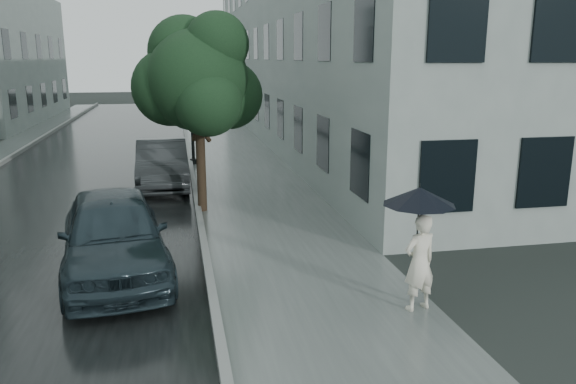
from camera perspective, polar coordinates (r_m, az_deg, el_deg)
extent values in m
plane|color=black|center=(9.84, 1.66, -10.16)|extent=(120.00, 120.00, 0.00)
cube|color=slate|center=(21.27, -4.93, 2.79)|extent=(3.50, 60.00, 0.01)
cube|color=slate|center=(21.14, -9.86, 2.77)|extent=(0.15, 60.00, 0.15)
cube|color=black|center=(21.36, -19.27, 2.12)|extent=(6.85, 60.00, 0.00)
cube|color=gray|center=(29.27, 3.76, 14.58)|extent=(7.00, 36.00, 9.00)
cube|color=black|center=(28.57, -3.23, 14.62)|extent=(0.08, 32.40, 7.20)
cube|color=black|center=(39.65, -23.95, 12.48)|extent=(0.08, 16.20, 6.40)
imported|color=silver|center=(9.16, 13.21, -6.99)|extent=(0.65, 0.52, 1.58)
cylinder|color=black|center=(8.99, 13.03, -3.51)|extent=(0.02, 0.02, 0.72)
cone|color=black|center=(8.86, 13.20, -0.41)|extent=(1.48, 1.48, 0.28)
cylinder|color=black|center=(8.82, 13.25, 0.60)|extent=(0.02, 0.02, 0.08)
cylinder|color=black|center=(9.11, 12.89, -5.87)|extent=(0.03, 0.03, 0.06)
cylinder|color=#332619|center=(14.75, -8.82, 2.63)|extent=(0.24, 0.24, 2.40)
sphere|color=#1A391C|center=(14.50, -9.13, 11.14)|extent=(2.56, 2.56, 2.56)
sphere|color=#1A391C|center=(14.87, -6.03, 9.76)|extent=(1.77, 1.77, 1.77)
sphere|color=#1A391C|center=(14.90, -11.87, 10.35)|extent=(1.97, 1.97, 1.97)
sphere|color=#1A391C|center=(13.85, -8.13, 9.00)|extent=(1.66, 1.66, 1.66)
sphere|color=#1A391C|center=(15.07, -10.48, 13.80)|extent=(1.87, 1.87, 1.87)
sphere|color=#1A391C|center=(14.33, -7.23, 14.71)|extent=(1.59, 1.59, 1.59)
cylinder|color=black|center=(21.35, -9.82, 9.51)|extent=(0.12, 0.12, 5.05)
cylinder|color=black|center=(21.65, -9.57, 3.10)|extent=(0.28, 0.28, 0.20)
cylinder|color=black|center=(21.31, -10.80, 16.26)|extent=(0.50, 0.12, 0.08)
sphere|color=silver|center=(21.29, -11.63, 16.10)|extent=(0.32, 0.32, 0.32)
imported|color=#1C2A30|center=(10.84, -17.30, -4.09)|extent=(2.44, 4.78, 1.56)
imported|color=#272B2D|center=(17.93, -12.67, 2.83)|extent=(1.62, 4.38, 1.43)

